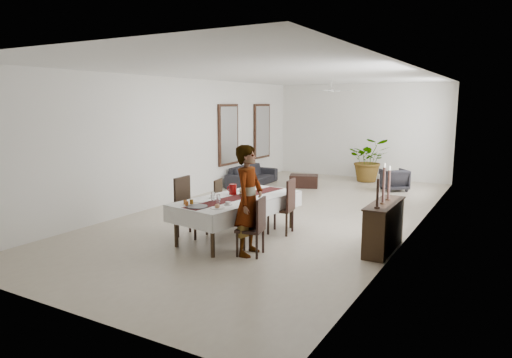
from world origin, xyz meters
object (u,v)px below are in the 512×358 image
object	(u,v)px
sideboard_body	(384,227)
sofa	(252,175)
red_pitcher	(233,189)
woman	(249,200)
dining_table_top	(238,199)

from	to	relation	value
sideboard_body	sofa	world-z (taller)	sideboard_body
red_pitcher	woman	xyz separation A→B (m)	(0.94, -0.96, 0.06)
dining_table_top	woman	distance (m)	1.06
dining_table_top	sideboard_body	world-z (taller)	sideboard_body
dining_table_top	red_pitcher	world-z (taller)	red_pitcher
woman	sideboard_body	xyz separation A→B (m)	(1.94, 1.34, -0.52)
dining_table_top	red_pitcher	bearing A→B (deg)	149.04
sideboard_body	sofa	xyz separation A→B (m)	(-5.27, 4.50, -0.11)
sideboard_body	dining_table_top	bearing A→B (deg)	-167.90
dining_table_top	woman	size ratio (longest dim) A/B	1.31
sofa	woman	bearing A→B (deg)	-152.40
dining_table_top	red_pitcher	xyz separation A→B (m)	(-0.23, 0.19, 0.14)
red_pitcher	sofa	world-z (taller)	red_pitcher
dining_table_top	sideboard_body	xyz separation A→B (m)	(2.65, 0.57, -0.33)
sofa	red_pitcher	bearing A→B (deg)	-155.94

